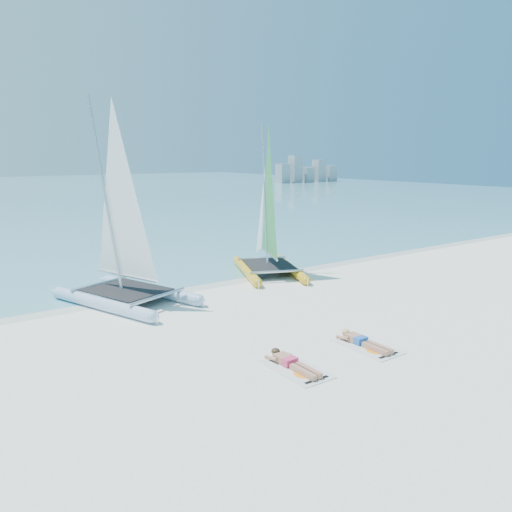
% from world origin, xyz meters
% --- Properties ---
extents(ground, '(140.00, 140.00, 0.00)m').
position_xyz_m(ground, '(0.00, 0.00, 0.00)').
color(ground, white).
rests_on(ground, ground).
extents(wet_sand_strip, '(140.00, 1.40, 0.01)m').
position_xyz_m(wet_sand_strip, '(0.00, 5.50, 0.00)').
color(wet_sand_strip, silver).
rests_on(wet_sand_strip, ground).
extents(distant_skyline, '(14.00, 2.00, 5.00)m').
position_xyz_m(distant_skyline, '(53.71, 62.00, 1.94)').
color(distant_skyline, '#999EA8').
rests_on(distant_skyline, ground).
extents(catamaran_blue, '(4.28, 5.97, 7.39)m').
position_xyz_m(catamaran_blue, '(-3.85, 5.01, 2.20)').
color(catamaran_blue, '#B8D8F2').
rests_on(catamaran_blue, ground).
extents(catamaran_yellow, '(4.10, 5.50, 6.78)m').
position_xyz_m(catamaran_yellow, '(3.06, 5.95, 2.14)').
color(catamaran_yellow, gold).
rests_on(catamaran_yellow, ground).
extents(towel_a, '(1.00, 1.85, 0.02)m').
position_xyz_m(towel_a, '(-2.53, -2.90, 0.01)').
color(towel_a, silver).
rests_on(towel_a, ground).
extents(sunbather_a, '(0.37, 1.73, 0.26)m').
position_xyz_m(sunbather_a, '(-2.53, -2.71, 0.12)').
color(sunbather_a, tan).
rests_on(sunbather_a, towel_a).
extents(towel_b, '(1.00, 1.85, 0.02)m').
position_xyz_m(towel_b, '(-0.03, -2.90, 0.01)').
color(towel_b, silver).
rests_on(towel_b, ground).
extents(sunbather_b, '(0.37, 1.73, 0.26)m').
position_xyz_m(sunbather_b, '(-0.03, -2.70, 0.12)').
color(sunbather_b, tan).
rests_on(sunbather_b, towel_b).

